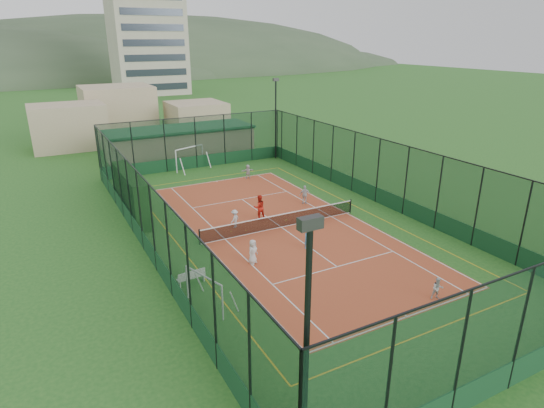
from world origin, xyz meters
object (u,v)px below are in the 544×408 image
Objects in this scene: futsal_goal_near at (204,292)px; futsal_goal_far at (190,158)px; floodlight_sw at (306,365)px; child_near_left at (253,252)px; child_far_back at (248,171)px; coach at (259,207)px; child_far_left at (235,219)px; child_near_mid at (307,239)px; clubhouse at (181,142)px; white_bench at (191,277)px; floodlight_ne at (276,119)px; child_far_right at (305,195)px; child_near_right at (438,289)px; apartment_tower at (146,23)px.

futsal_goal_far is at bearing -35.07° from futsal_goal_near.
floodlight_sw is 14.06m from child_near_left.
coach reaches higher than child_far_back.
futsal_goal_near reaches higher than child_far_left.
coach reaches higher than child_near_mid.
futsal_goal_near is 2.20× the size of child_near_mid.
futsal_goal_far is (7.81, 33.31, -3.03)m from floodlight_sw.
futsal_goal_far is at bearing -98.51° from clubhouse.
white_bench is 0.44× the size of futsal_goal_far.
futsal_goal_near is at bearing -98.73° from white_bench.
floodlight_ne is at bearing -53.38° from futsal_goal_near.
clubhouse is 10.39× the size of child_far_right.
child_near_right is 0.78× the size of child_far_right.
white_bench is at bearing 160.34° from child_near_left.
child_far_left is at bearing -50.21° from futsal_goal_near.
floodlight_sw is 15.91m from child_near_mid.
child_far_left is (-11.37, -15.13, -3.49)m from floodlight_ne.
floodlight_sw is at bearing -129.02° from child_near_right.
child_far_back is at bearing 114.22° from child_near_right.
floodlight_ne reaches higher than futsal_goal_far.
child_far_back reaches higher than child_far_left.
floodlight_ne is 6.65× the size of child_near_mid.
white_bench is at bearing 86.27° from floodlight_sw.
child_far_back is (-9.09, -70.59, -14.36)m from apartment_tower.
floodlight_sw is 2.44× the size of futsal_goal_far.
child_near_left is at bearing -121.66° from floodlight_ne.
child_near_right is at bearing -39.57° from white_bench.
floodlight_sw is at bearing -137.80° from child_near_left.
apartment_tower is 20.90× the size of child_near_left.
child_far_right reaches higher than child_near_right.
white_bench is (0.80, 12.28, -3.70)m from floodlight_sw.
apartment_tower is 19.93× the size of white_bench.
floodlight_sw is at bearing 38.45° from child_far_left.
child_far_back is (-0.95, 8.20, -0.10)m from child_far_right.
apartment_tower reaches higher than futsal_goal_near.
white_bench is 1.21× the size of child_near_mid.
futsal_goal_far is at bearing 179.35° from floodlight_ne.
child_far_back is (5.68, 9.94, 0.00)m from child_far_left.
child_far_right reaches higher than child_far_back.
child_far_left is (-14.77, -80.53, -14.36)m from apartment_tower.
white_bench is 1.19× the size of child_far_back.
child_near_left is 9.91m from child_near_right.
futsal_goal_far is (-9.39, 0.11, -3.03)m from floodlight_ne.
floodlight_ne is at bearing -32.12° from clubhouse.
child_far_left is (-2.77, -20.53, -0.94)m from clubhouse.
child_near_left is at bearing -100.54° from apartment_tower.
apartment_tower is 10.98× the size of futsal_goal_near.
futsal_goal_far reaches higher than white_bench.
futsal_goal_far reaches higher than child_near_left.
clubhouse reaches higher than child_far_left.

